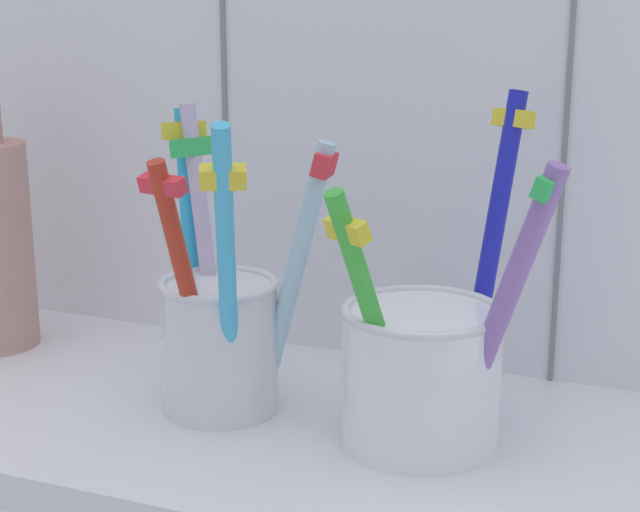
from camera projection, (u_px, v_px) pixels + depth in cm
name	position (u px, v px, depth cm)	size (l,w,h in cm)	color
counter_slab	(317.00, 440.00, 54.25)	(64.00, 22.00, 2.00)	silver
tile_wall_back	(392.00, 26.00, 59.49)	(64.00, 2.20, 45.00)	white
toothbrush_cup_left	(223.00, 324.00, 55.09)	(10.92, 10.27, 16.83)	silver
toothbrush_cup_right	(428.00, 361.00, 51.21)	(11.31, 13.00, 17.61)	white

